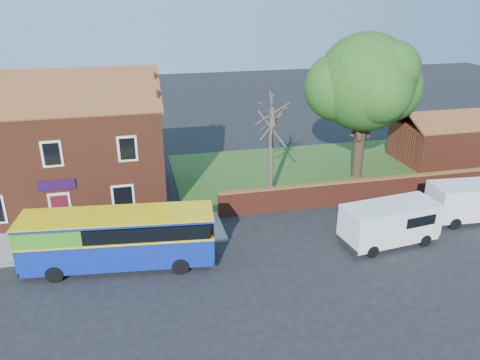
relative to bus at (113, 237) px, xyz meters
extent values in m
plane|color=black|center=(4.02, -2.84, -1.61)|extent=(120.00, 120.00, 0.00)
cube|color=gray|center=(-2.98, 2.91, -1.55)|extent=(18.00, 3.50, 0.12)
cube|color=slate|center=(-2.98, 1.16, -1.54)|extent=(18.00, 0.15, 0.14)
cube|color=#426B28|center=(17.02, 10.16, -1.59)|extent=(26.00, 12.00, 0.04)
cube|color=brown|center=(-2.98, 8.66, 1.64)|extent=(12.00, 8.00, 6.50)
cube|color=brown|center=(-2.98, 6.66, 5.89)|extent=(12.30, 4.08, 2.16)
cube|color=brown|center=(-2.98, 10.66, 5.89)|extent=(12.30, 4.08, 2.16)
cube|color=black|center=(-2.98, 4.63, 2.99)|extent=(1.10, 0.06, 1.50)
cube|color=#4C0F19|center=(-2.98, 4.61, -0.51)|extent=(0.95, 0.04, 2.10)
cube|color=silver|center=(-2.98, 4.63, -0.46)|extent=(1.20, 0.06, 2.30)
cube|color=#250B34|center=(-2.98, 4.60, 1.19)|extent=(2.00, 0.06, 0.60)
cube|color=maroon|center=(17.02, 4.16, -0.86)|extent=(22.00, 0.30, 1.50)
cube|color=brown|center=(17.02, 4.16, -0.06)|extent=(22.00, 0.38, 0.10)
cube|color=maroon|center=(26.02, 10.16, -0.11)|extent=(8.00, 5.00, 3.00)
cube|color=brown|center=(26.02, 8.91, 1.94)|extent=(8.20, 2.56, 1.24)
cube|color=brown|center=(26.02, 11.41, 1.94)|extent=(8.20, 2.56, 1.24)
cube|color=#0E269A|center=(0.29, -0.03, -0.55)|extent=(9.44, 3.32, 1.47)
cube|color=yellow|center=(0.29, -0.03, 0.18)|extent=(9.46, 3.34, 0.10)
cube|color=black|center=(0.29, -0.03, 0.62)|extent=(9.07, 3.29, 0.73)
cube|color=#3B9721|center=(-2.74, 0.30, 0.62)|extent=(3.38, 2.68, 0.78)
cube|color=#0E269A|center=(0.29, -0.03, 1.11)|extent=(9.44, 3.32, 0.14)
cube|color=yellow|center=(0.29, -0.03, 1.19)|extent=(9.48, 3.36, 0.06)
cylinder|color=black|center=(-2.76, -0.77, -1.20)|extent=(0.86, 0.37, 0.83)
cylinder|color=black|center=(-2.53, 1.36, -1.20)|extent=(0.86, 0.37, 0.83)
cylinder|color=black|center=(3.11, -1.43, -1.20)|extent=(0.86, 0.37, 0.83)
cylinder|color=black|center=(3.35, 0.71, -1.20)|extent=(0.86, 0.37, 0.83)
cube|color=white|center=(14.44, -1.02, -0.31)|extent=(5.43, 2.71, 1.98)
cube|color=black|center=(16.77, -0.73, 0.00)|extent=(0.30, 1.77, 0.78)
cube|color=black|center=(16.99, -0.71, -1.19)|extent=(0.36, 2.08, 0.25)
cylinder|color=black|center=(12.91, -2.21, -1.27)|extent=(0.71, 0.30, 0.69)
cylinder|color=black|center=(12.66, -0.26, -1.27)|extent=(0.71, 0.30, 0.69)
cylinder|color=black|center=(16.22, -1.79, -1.27)|extent=(0.71, 0.30, 0.69)
cylinder|color=black|center=(15.97, 0.16, -1.27)|extent=(0.71, 0.30, 0.69)
cube|color=white|center=(20.80, 0.41, -0.30)|extent=(5.39, 2.49, 1.99)
cylinder|color=black|center=(19.05, -0.45, -1.27)|extent=(0.71, 0.27, 0.69)
cylinder|color=black|center=(19.20, 1.52, -1.27)|extent=(0.71, 0.27, 0.69)
cylinder|color=black|center=(17.16, 8.31, 0.53)|extent=(0.74, 0.74, 4.28)
sphere|color=#427023|center=(17.16, 8.31, 5.37)|extent=(6.70, 6.70, 6.70)
sphere|color=#427023|center=(19.12, 8.68, 4.81)|extent=(4.84, 4.84, 4.84)
sphere|color=#427023|center=(15.39, 8.87, 5.00)|extent=(4.66, 4.66, 4.66)
cylinder|color=#4C4238|center=(10.04, 6.64, 1.40)|extent=(0.34, 0.34, 6.01)
cylinder|color=#4C4238|center=(10.04, 6.64, 3.54)|extent=(0.35, 2.93, 2.36)
cylinder|color=#4C4238|center=(10.04, 6.64, 3.33)|extent=(1.53, 2.17, 2.16)
cylinder|color=#4C4238|center=(10.04, 6.64, 3.76)|extent=(2.46, 1.13, 2.40)
camera|label=1|loc=(1.54, -21.00, 11.26)|focal=35.00mm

